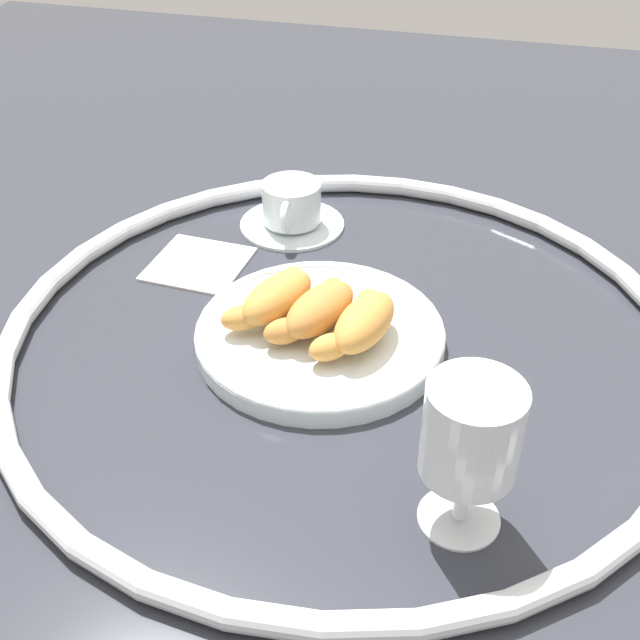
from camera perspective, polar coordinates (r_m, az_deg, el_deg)
ground_plane at (r=0.85m, az=1.66°, el=-1.50°), size 2.20×2.20×0.00m
table_chrome_rim at (r=0.85m, az=1.68°, el=-0.86°), size 0.72×0.72×0.02m
pastry_plate at (r=0.84m, az=0.00°, el=-0.98°), size 0.26×0.26×0.02m
croissant_large at (r=0.81m, az=2.97°, el=-0.19°), size 0.13×0.08×0.04m
croissant_small at (r=0.83m, az=-0.18°, el=0.74°), size 0.13×0.09×0.04m
croissant_extra at (r=0.85m, az=-3.20°, el=1.62°), size 0.13×0.09×0.04m
coffee_cup_near at (r=1.05m, az=-2.03°, el=7.91°), size 0.14×0.14×0.06m
juice_glass_left at (r=0.62m, az=10.65°, el=-8.26°), size 0.08×0.08×0.14m
folded_napkin at (r=0.99m, az=-8.63°, el=4.04°), size 0.12×0.12×0.01m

